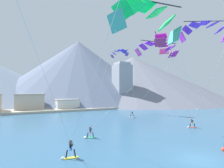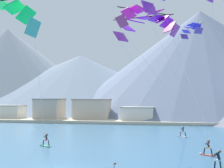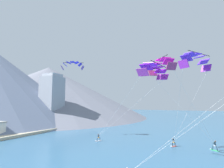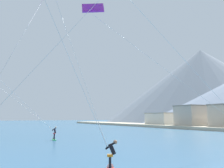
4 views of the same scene
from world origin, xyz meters
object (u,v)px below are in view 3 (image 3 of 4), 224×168
parafoil_kite_far_left (154,69)px  parafoil_kite_far_right (195,60)px  kitesurfer_far_left (98,139)px  parafoil_kite_near_lead (161,65)px  kitesurfer_far_right (173,144)px  parafoil_kite_distant_high_outer (73,65)px  kitesurfer_near_lead (214,147)px

parafoil_kite_far_left → parafoil_kite_far_right: bearing=-61.9°
kitesurfer_far_left → parafoil_kite_near_lead: 21.31m
kitesurfer_far_right → parafoil_kite_far_left: parafoil_kite_far_left is taller
parafoil_kite_near_lead → parafoil_kite_distant_high_outer: 25.28m
parafoil_kite_far_left → kitesurfer_far_right: bearing=-16.9°
parafoil_kite_far_left → parafoil_kite_distant_high_outer: bearing=75.4°
kitesurfer_far_right → parafoil_kite_near_lead: bearing=174.3°
kitesurfer_far_left → parafoil_kite_near_lead: parafoil_kite_near_lead is taller
parafoil_kite_far_left → parafoil_kite_distant_high_outer: 24.20m
kitesurfer_near_lead → parafoil_kite_near_lead: (-6.64, 7.58, 14.51)m
kitesurfer_far_left → parafoil_kite_distant_high_outer: bearing=77.6°
kitesurfer_near_lead → parafoil_kite_far_right: 16.03m
kitesurfer_far_left → kitesurfer_near_lead: bearing=-82.8°
kitesurfer_far_left → parafoil_kite_distant_high_outer: size_ratio=0.29×
kitesurfer_far_right → parafoil_kite_distant_high_outer: 30.91m
kitesurfer_near_lead → parafoil_kite_distant_high_outer: bearing=91.5°
kitesurfer_far_right → parafoil_kite_far_left: size_ratio=0.11×
parafoil_kite_far_left → parafoil_kite_near_lead: bearing=-82.9°
parafoil_kite_near_lead → parafoil_kite_distant_high_outer: (5.83, 24.33, 3.66)m
kitesurfer_far_left → parafoil_kite_distant_high_outer: (2.05, 9.29, 18.29)m
kitesurfer_far_left → parafoil_kite_near_lead: size_ratio=0.12×
parafoil_kite_near_lead → parafoil_kite_far_right: parafoil_kite_far_right is taller
kitesurfer_far_left → parafoil_kite_far_left: 19.93m
parafoil_kite_far_right → kitesurfer_far_left: bearing=88.9°
kitesurfer_far_left → parafoil_kite_near_lead: (-3.78, -15.04, 14.62)m
parafoil_kite_near_lead → parafoil_kite_far_left: size_ratio=0.94×
kitesurfer_far_right → parafoil_kite_distant_high_outer: size_ratio=0.28×
parafoil_kite_near_lead → parafoil_kite_far_right: size_ratio=0.92×
kitesurfer_far_left → parafoil_kite_near_lead: bearing=-104.1°
kitesurfer_near_lead → parafoil_kite_distant_high_outer: parafoil_kite_distant_high_outer is taller
kitesurfer_near_lead → kitesurfer_far_right: 6.98m
kitesurfer_far_right → parafoil_kite_far_right: bearing=-120.2°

